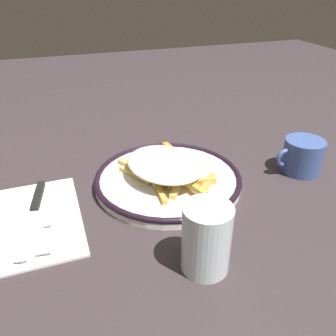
{
  "coord_description": "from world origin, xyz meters",
  "views": [
    {
      "loc": [
        0.19,
        0.55,
        0.38
      ],
      "look_at": [
        0.0,
        0.0,
        0.04
      ],
      "focal_mm": 36.86,
      "sensor_mm": 36.0,
      "label": 1
    }
  ],
  "objects_px": {
    "fries_heap": "(165,165)",
    "napkin": "(33,220)",
    "coffee_mug": "(302,156)",
    "fork": "(49,218)",
    "knife": "(34,210)",
    "plate": "(168,179)",
    "water_glass": "(206,239)"
  },
  "relations": [
    {
      "from": "fries_heap",
      "to": "water_glass",
      "type": "bearing_deg",
      "value": 85.48
    },
    {
      "from": "fork",
      "to": "coffee_mug",
      "type": "bearing_deg",
      "value": -179.25
    },
    {
      "from": "fork",
      "to": "coffee_mug",
      "type": "height_order",
      "value": "coffee_mug"
    },
    {
      "from": "napkin",
      "to": "coffee_mug",
      "type": "relative_size",
      "value": 2.2
    },
    {
      "from": "water_glass",
      "to": "fries_heap",
      "type": "bearing_deg",
      "value": -94.52
    },
    {
      "from": "plate",
      "to": "fries_heap",
      "type": "relative_size",
      "value": 1.31
    },
    {
      "from": "knife",
      "to": "plate",
      "type": "bearing_deg",
      "value": -175.48
    },
    {
      "from": "plate",
      "to": "knife",
      "type": "xyz_separation_m",
      "value": [
        0.25,
        0.02,
        0.0
      ]
    },
    {
      "from": "water_glass",
      "to": "coffee_mug",
      "type": "relative_size",
      "value": 0.99
    },
    {
      "from": "fries_heap",
      "to": "napkin",
      "type": "height_order",
      "value": "fries_heap"
    },
    {
      "from": "napkin",
      "to": "fork",
      "type": "xyz_separation_m",
      "value": [
        -0.03,
        0.01,
        0.01
      ]
    },
    {
      "from": "fries_heap",
      "to": "napkin",
      "type": "xyz_separation_m",
      "value": [
        0.25,
        0.04,
        -0.04
      ]
    },
    {
      "from": "fork",
      "to": "knife",
      "type": "bearing_deg",
      "value": -53.1
    },
    {
      "from": "plate",
      "to": "fork",
      "type": "xyz_separation_m",
      "value": [
        0.23,
        0.05,
        -0.0
      ]
    },
    {
      "from": "fork",
      "to": "coffee_mug",
      "type": "distance_m",
      "value": 0.52
    },
    {
      "from": "napkin",
      "to": "water_glass",
      "type": "xyz_separation_m",
      "value": [
        -0.23,
        0.19,
        0.05
      ]
    },
    {
      "from": "fork",
      "to": "knife",
      "type": "distance_m",
      "value": 0.04
    },
    {
      "from": "fork",
      "to": "water_glass",
      "type": "relative_size",
      "value": 1.69
    },
    {
      "from": "fries_heap",
      "to": "fork",
      "type": "height_order",
      "value": "fries_heap"
    },
    {
      "from": "coffee_mug",
      "to": "plate",
      "type": "bearing_deg",
      "value": -8.86
    },
    {
      "from": "plate",
      "to": "napkin",
      "type": "relative_size",
      "value": 1.25
    },
    {
      "from": "napkin",
      "to": "knife",
      "type": "distance_m",
      "value": 0.02
    },
    {
      "from": "plate",
      "to": "fries_heap",
      "type": "xyz_separation_m",
      "value": [
        0.0,
        -0.0,
        0.03
      ]
    },
    {
      "from": "plate",
      "to": "fries_heap",
      "type": "bearing_deg",
      "value": -34.41
    },
    {
      "from": "napkin",
      "to": "plate",
      "type": "bearing_deg",
      "value": -171.45
    },
    {
      "from": "water_glass",
      "to": "coffee_mug",
      "type": "xyz_separation_m",
      "value": [
        -0.31,
        -0.18,
        -0.02
      ]
    },
    {
      "from": "knife",
      "to": "napkin",
      "type": "bearing_deg",
      "value": 80.27
    },
    {
      "from": "plate",
      "to": "knife",
      "type": "height_order",
      "value": "plate"
    },
    {
      "from": "napkin",
      "to": "coffee_mug",
      "type": "distance_m",
      "value": 0.54
    },
    {
      "from": "fries_heap",
      "to": "knife",
      "type": "bearing_deg",
      "value": 5.38
    },
    {
      "from": "fries_heap",
      "to": "knife",
      "type": "relative_size",
      "value": 1.07
    },
    {
      "from": "plate",
      "to": "water_glass",
      "type": "bearing_deg",
      "value": 84.18
    }
  ]
}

